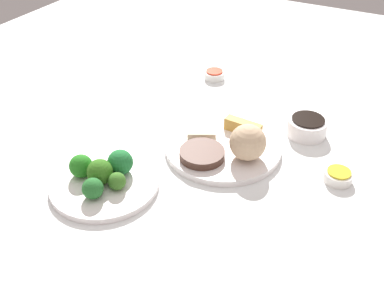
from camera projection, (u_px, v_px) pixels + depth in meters
name	position (u px, v px, depth m)	size (l,w,h in m)	color
tabletop	(231.00, 146.00, 1.07)	(2.20, 2.20, 0.02)	white
main_plate	(223.00, 147.00, 1.04)	(0.27, 0.27, 0.02)	white
rice_scoop	(248.00, 142.00, 0.97)	(0.08, 0.08, 0.08)	tan
spring_roll	(243.00, 127.00, 1.06)	(0.09, 0.03, 0.03)	gold
crab_rangoon_wonton	(201.00, 129.00, 1.07)	(0.07, 0.07, 0.02)	beige
stir_fry_heap	(202.00, 154.00, 0.99)	(0.10, 0.10, 0.02)	#462C21
broccoli_plate	(105.00, 183.00, 0.93)	(0.23, 0.23, 0.01)	white
broccoli_floret_0	(93.00, 188.00, 0.88)	(0.04, 0.04, 0.04)	#25682A
broccoli_floret_1	(100.00, 172.00, 0.91)	(0.05, 0.05, 0.05)	#316C1B
broccoli_floret_2	(117.00, 181.00, 0.90)	(0.04, 0.04, 0.04)	#376E23
broccoli_floret_3	(81.00, 166.00, 0.93)	(0.05, 0.05, 0.05)	#22741C
broccoli_floret_4	(120.00, 162.00, 0.94)	(0.05, 0.05, 0.05)	#1F6F31
soy_sauce_bowl	(307.00, 127.00, 1.08)	(0.10, 0.10, 0.04)	white
soy_sauce_bowl_liquid	(308.00, 119.00, 1.07)	(0.08, 0.08, 0.00)	black
sauce_ramekin_hot_mustard	(338.00, 177.00, 0.95)	(0.06, 0.06, 0.02)	white
sauce_ramekin_hot_mustard_liquid	(339.00, 172.00, 0.94)	(0.05, 0.05, 0.00)	yellow
sauce_ramekin_sweet_and_sour	(214.00, 75.00, 1.33)	(0.06, 0.06, 0.02)	white
sauce_ramekin_sweet_and_sour_liquid	(214.00, 71.00, 1.32)	(0.05, 0.05, 0.00)	red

